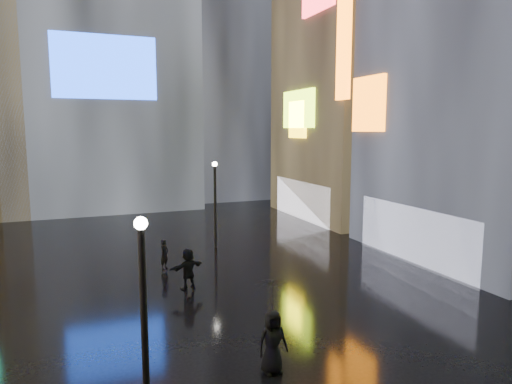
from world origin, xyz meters
TOP-DOWN VIEW (x-y plane):
  - ground at (0.00, 20.00)m, footprint 140.00×140.00m
  - building_right_far at (15.98, 30.00)m, footprint 10.28×12.00m
  - tower_flank_right at (9.00, 46.00)m, footprint 12.00×12.00m
  - lamp_near at (-4.32, 7.93)m, footprint 0.30×0.30m
  - lamp_far at (2.08, 23.84)m, footprint 0.30×0.30m
  - pedestrian_4 at (-0.49, 9.47)m, footprint 0.94×0.63m
  - pedestrian_5 at (-1.13, 17.35)m, footprint 1.78×1.10m
  - pedestrian_6 at (-1.58, 20.64)m, footprint 0.66×0.66m
  - umbrella_2 at (-0.49, 9.47)m, footprint 1.38×1.37m

SIDE VIEW (x-z plane):
  - ground at x=0.00m, z-range 0.00..0.00m
  - pedestrian_6 at x=-1.58m, z-range 0.00..1.54m
  - pedestrian_5 at x=-1.13m, z-range 0.00..1.84m
  - pedestrian_4 at x=-0.49m, z-range 0.00..1.87m
  - umbrella_2 at x=-0.49m, z-range 1.87..2.83m
  - lamp_near at x=-4.32m, z-range 0.34..5.54m
  - lamp_far at x=2.08m, z-range 0.34..5.54m
  - building_right_far at x=15.98m, z-range -0.02..27.98m
  - tower_flank_right at x=9.00m, z-range 0.00..34.00m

